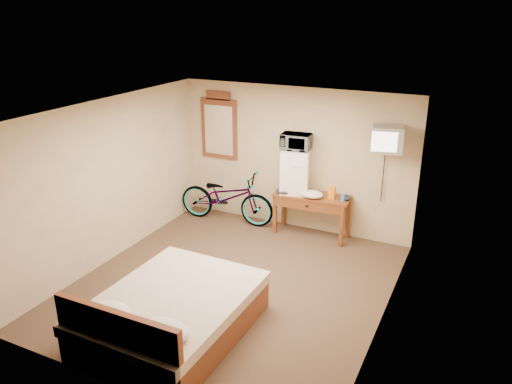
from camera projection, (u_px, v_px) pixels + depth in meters
room at (231, 204)px, 6.70m from camera, size 4.60×4.64×2.50m
desk at (311, 202)px, 8.43m from camera, size 1.31×0.56×0.75m
mini_fridge at (295, 171)px, 8.41m from camera, size 0.56×0.54×0.75m
microwave at (296, 142)px, 8.23m from camera, size 0.51×0.37×0.27m
snack_bag at (332, 193)px, 8.19m from camera, size 0.11×0.07×0.22m
blue_cup at (343, 197)px, 8.14m from camera, size 0.07×0.07×0.13m
cloth_cream at (312, 194)px, 8.28m from camera, size 0.38×0.29×0.12m
cloth_dark_a at (283, 191)px, 8.43m from camera, size 0.26×0.20×0.10m
cloth_dark_b at (346, 197)px, 8.18m from camera, size 0.19×0.16×0.09m
crt_television at (387, 139)px, 7.54m from camera, size 0.53×0.62×0.39m
wall_mirror at (219, 126)px, 9.06m from camera, size 0.73×0.04×1.23m
bicycle at (227, 197)px, 9.08m from camera, size 1.86×0.78×0.95m
bed at (170, 316)px, 5.93m from camera, size 1.64×2.15×0.90m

